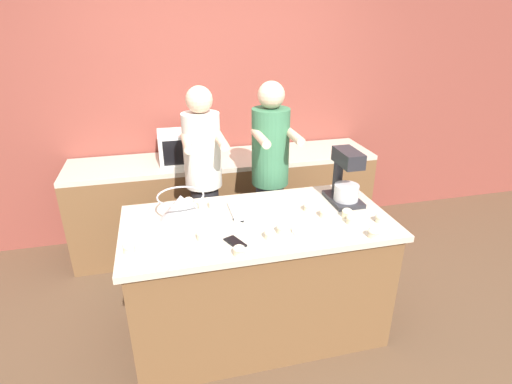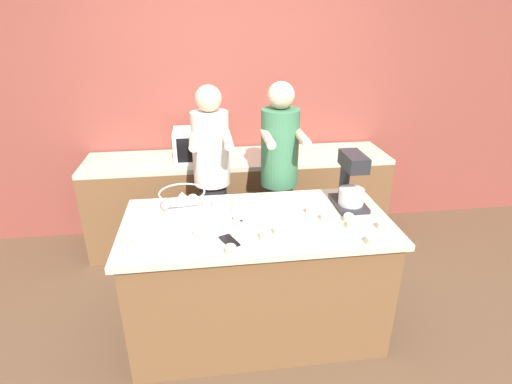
% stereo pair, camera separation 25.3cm
% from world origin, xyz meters
% --- Properties ---
extents(ground_plane, '(16.00, 16.00, 0.00)m').
position_xyz_m(ground_plane, '(0.00, 0.00, 0.00)').
color(ground_plane, brown).
extents(back_wall, '(10.00, 0.06, 2.70)m').
position_xyz_m(back_wall, '(0.00, 1.61, 1.35)').
color(back_wall, brown).
rests_on(back_wall, ground_plane).
extents(island_counter, '(1.72, 0.85, 0.88)m').
position_xyz_m(island_counter, '(0.00, 0.00, 0.44)').
color(island_counter, brown).
rests_on(island_counter, ground_plane).
extents(back_counter, '(2.80, 0.60, 0.88)m').
position_xyz_m(back_counter, '(0.00, 1.26, 0.44)').
color(back_counter, brown).
rests_on(back_counter, ground_plane).
extents(person_left, '(0.30, 0.48, 1.64)m').
position_xyz_m(person_left, '(-0.26, 0.65, 0.88)').
color(person_left, '#232328').
rests_on(person_left, ground_plane).
extents(person_right, '(0.31, 0.49, 1.65)m').
position_xyz_m(person_right, '(0.27, 0.65, 0.88)').
color(person_right, '#33384C').
rests_on(person_right, ground_plane).
extents(stand_mixer, '(0.20, 0.30, 0.38)m').
position_xyz_m(stand_mixer, '(0.66, 0.13, 1.05)').
color(stand_mixer, '#232328').
rests_on(stand_mixer, island_counter).
extents(mixing_bowl, '(0.30, 0.30, 0.17)m').
position_xyz_m(mixing_bowl, '(-0.47, 0.13, 0.97)').
color(mixing_bowl, '#BCBCC1').
rests_on(mixing_bowl, island_counter).
extents(baking_tray, '(0.41, 0.27, 0.04)m').
position_xyz_m(baking_tray, '(0.05, 0.14, 0.90)').
color(baking_tray, silver).
rests_on(baking_tray, island_counter).
extents(microwave_oven, '(0.49, 0.34, 0.27)m').
position_xyz_m(microwave_oven, '(-0.34, 1.26, 1.02)').
color(microwave_oven, silver).
rests_on(microwave_oven, back_counter).
extents(cell_phone, '(0.12, 0.16, 0.01)m').
position_xyz_m(cell_phone, '(-0.20, -0.24, 0.89)').
color(cell_phone, black).
rests_on(cell_phone, island_counter).
extents(small_plate, '(0.22, 0.22, 0.02)m').
position_xyz_m(small_plate, '(0.27, -0.22, 0.89)').
color(small_plate, white).
rests_on(small_plate, island_counter).
extents(knife, '(0.18, 0.15, 0.01)m').
position_xyz_m(knife, '(-0.08, -0.01, 0.89)').
color(knife, '#BCBCC1').
rests_on(knife, island_counter).
extents(cupcake_0, '(0.07, 0.07, 0.06)m').
position_xyz_m(cupcake_0, '(0.57, -0.18, 0.91)').
color(cupcake_0, beige).
rests_on(cupcake_0, island_counter).
extents(cupcake_1, '(0.07, 0.07, 0.06)m').
position_xyz_m(cupcake_1, '(0.10, -0.19, 0.91)').
color(cupcake_1, beige).
rests_on(cupcake_1, island_counter).
extents(cupcake_2, '(0.07, 0.07, 0.06)m').
position_xyz_m(cupcake_2, '(0.75, -0.21, 0.91)').
color(cupcake_2, beige).
rests_on(cupcake_2, island_counter).
extents(cupcake_3, '(0.07, 0.07, 0.06)m').
position_xyz_m(cupcake_3, '(0.01, -0.24, 0.91)').
color(cupcake_3, beige).
rests_on(cupcake_3, island_counter).
extents(cupcake_4, '(0.07, 0.07, 0.06)m').
position_xyz_m(cupcake_4, '(0.37, 0.05, 0.91)').
color(cupcake_4, beige).
rests_on(cupcake_4, island_counter).
extents(cupcake_5, '(0.07, 0.07, 0.06)m').
position_xyz_m(cupcake_5, '(-0.37, -0.15, 0.91)').
color(cupcake_5, beige).
rests_on(cupcake_5, island_counter).
extents(cupcake_6, '(0.07, 0.07, 0.06)m').
position_xyz_m(cupcake_6, '(0.44, -0.06, 0.91)').
color(cupcake_6, beige).
rests_on(cupcake_6, island_counter).
extents(cupcake_7, '(0.07, 0.07, 0.06)m').
position_xyz_m(cupcake_7, '(-0.41, 0.33, 0.91)').
color(cupcake_7, beige).
rests_on(cupcake_7, island_counter).
extents(cupcake_8, '(0.07, 0.07, 0.06)m').
position_xyz_m(cupcake_8, '(-0.79, -0.19, 0.91)').
color(cupcake_8, beige).
rests_on(cupcake_8, island_counter).
extents(cupcake_9, '(0.07, 0.07, 0.06)m').
position_xyz_m(cupcake_9, '(0.62, -0.37, 0.91)').
color(cupcake_9, beige).
rests_on(cupcake_9, island_counter).
extents(cupcake_10, '(0.07, 0.07, 0.06)m').
position_xyz_m(cupcake_10, '(-0.25, 0.26, 0.91)').
color(cupcake_10, beige).
rests_on(cupcake_10, island_counter).
extents(cupcake_11, '(0.07, 0.07, 0.06)m').
position_xyz_m(cupcake_11, '(0.77, 0.29, 0.91)').
color(cupcake_11, beige).
rests_on(cupcake_11, island_counter).
extents(cupcake_12, '(0.07, 0.07, 0.06)m').
position_xyz_m(cupcake_12, '(0.58, -0.09, 0.91)').
color(cupcake_12, beige).
rests_on(cupcake_12, island_counter).
extents(cupcake_13, '(0.07, 0.07, 0.06)m').
position_xyz_m(cupcake_13, '(-0.20, -0.37, 0.91)').
color(cupcake_13, beige).
rests_on(cupcake_13, island_counter).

